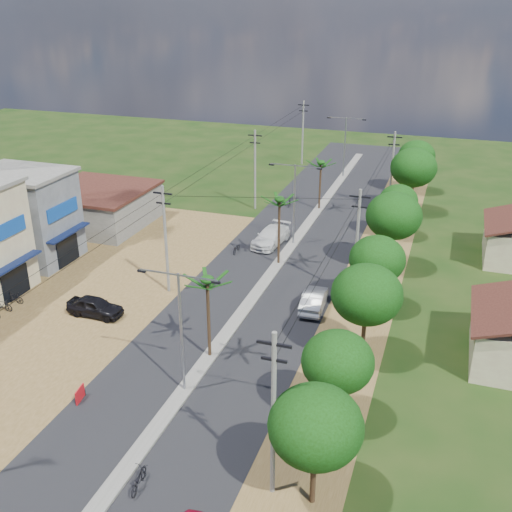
% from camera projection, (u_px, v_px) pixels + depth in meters
% --- Properties ---
extents(ground, '(160.00, 160.00, 0.00)m').
position_uv_depth(ground, '(185.00, 391.00, 36.72)').
color(ground, black).
rests_on(ground, ground).
extents(road, '(12.00, 110.00, 0.04)m').
position_uv_depth(road, '(261.00, 288.00, 49.74)').
color(road, black).
rests_on(road, ground).
extents(median, '(1.00, 90.00, 0.18)m').
position_uv_depth(median, '(272.00, 272.00, 52.32)').
color(median, '#605E56').
rests_on(median, ground).
extents(dirt_lot_west, '(18.00, 46.00, 0.04)m').
position_uv_depth(dirt_lot_west, '(57.00, 298.00, 48.07)').
color(dirt_lot_west, brown).
rests_on(dirt_lot_west, ground).
extents(dirt_shoulder_east, '(5.00, 90.00, 0.03)m').
position_uv_depth(dirt_shoulder_east, '(363.00, 303.00, 47.24)').
color(dirt_shoulder_east, brown).
rests_on(dirt_shoulder_east, ground).
extents(shophouse_grey, '(9.00, 6.40, 8.30)m').
position_uv_depth(shophouse_grey, '(26.00, 216.00, 53.69)').
color(shophouse_grey, '#505358').
rests_on(shophouse_grey, ground).
extents(low_shed, '(10.40, 10.40, 3.95)m').
position_uv_depth(low_shed, '(99.00, 206.00, 62.96)').
color(low_shed, '#605E56').
rests_on(low_shed, ground).
extents(tree_east_a, '(4.40, 4.40, 6.37)m').
position_uv_depth(tree_east_a, '(316.00, 426.00, 26.92)').
color(tree_east_a, black).
rests_on(tree_east_a, ground).
extents(tree_east_b, '(4.00, 4.00, 5.83)m').
position_uv_depth(tree_east_b, '(338.00, 362.00, 32.34)').
color(tree_east_b, black).
rests_on(tree_east_b, ground).
extents(tree_east_c, '(4.60, 4.60, 6.83)m').
position_uv_depth(tree_east_c, '(367.00, 295.00, 38.01)').
color(tree_east_c, black).
rests_on(tree_east_c, ground).
extents(tree_east_d, '(4.20, 4.20, 6.13)m').
position_uv_depth(tree_east_d, '(377.00, 259.00, 44.39)').
color(tree_east_d, black).
rests_on(tree_east_d, ground).
extents(tree_east_e, '(4.80, 4.80, 7.14)m').
position_uv_depth(tree_east_e, '(394.00, 216.00, 50.98)').
color(tree_east_e, black).
rests_on(tree_east_e, ground).
extents(tree_east_f, '(3.80, 3.80, 5.52)m').
position_uv_depth(tree_east_f, '(398.00, 201.00, 58.53)').
color(tree_east_f, black).
rests_on(tree_east_f, ground).
extents(tree_east_g, '(5.00, 5.00, 7.38)m').
position_uv_depth(tree_east_g, '(414.00, 168.00, 64.76)').
color(tree_east_g, black).
rests_on(tree_east_g, ground).
extents(tree_east_h, '(4.40, 4.40, 6.52)m').
position_uv_depth(tree_east_h, '(417.00, 156.00, 72.04)').
color(tree_east_h, black).
rests_on(tree_east_h, ground).
extents(palm_median_near, '(2.00, 2.00, 6.15)m').
position_uv_depth(palm_median_near, '(207.00, 283.00, 37.99)').
color(palm_median_near, black).
rests_on(palm_median_near, ground).
extents(palm_median_mid, '(2.00, 2.00, 6.55)m').
position_uv_depth(palm_median_mid, '(279.00, 202.00, 51.74)').
color(palm_median_mid, black).
rests_on(palm_median_mid, ground).
extents(palm_median_far, '(2.00, 2.00, 5.85)m').
position_uv_depth(palm_median_far, '(321.00, 165.00, 65.90)').
color(palm_median_far, black).
rests_on(palm_median_far, ground).
extents(streetlight_near, '(5.10, 0.18, 8.00)m').
position_uv_depth(streetlight_near, '(181.00, 323.00, 34.81)').
color(streetlight_near, gray).
rests_on(streetlight_near, ground).
extents(streetlight_mid, '(5.10, 0.18, 8.00)m').
position_uv_depth(streetlight_mid, '(294.00, 198.00, 56.53)').
color(streetlight_mid, gray).
rests_on(streetlight_mid, ground).
extents(streetlight_far, '(5.10, 0.18, 8.00)m').
position_uv_depth(streetlight_far, '(345.00, 142.00, 78.25)').
color(streetlight_far, gray).
rests_on(streetlight_far, ground).
extents(utility_pole_w_b, '(1.60, 0.24, 9.00)m').
position_uv_depth(utility_pole_w_b, '(166.00, 237.00, 47.31)').
color(utility_pole_w_b, '#605E56').
rests_on(utility_pole_w_b, ground).
extents(utility_pole_w_c, '(1.60, 0.24, 9.00)m').
position_uv_depth(utility_pole_w_c, '(255.00, 168.00, 66.42)').
color(utility_pole_w_c, '#605E56').
rests_on(utility_pole_w_c, ground).
extents(utility_pole_w_d, '(1.60, 0.24, 9.00)m').
position_uv_depth(utility_pole_w_d, '(303.00, 131.00, 84.67)').
color(utility_pole_w_d, '#605E56').
rests_on(utility_pole_w_d, ground).
extents(utility_pole_e_a, '(1.60, 0.24, 9.00)m').
position_uv_depth(utility_pole_e_a, '(273.00, 412.00, 27.40)').
color(utility_pole_e_a, '#605E56').
rests_on(utility_pole_e_a, ground).
extents(utility_pole_e_b, '(1.60, 0.24, 9.00)m').
position_uv_depth(utility_pole_e_b, '(357.00, 242.00, 46.52)').
color(utility_pole_e_b, '#605E56').
rests_on(utility_pole_e_b, ground).
extents(utility_pole_e_c, '(1.60, 0.24, 9.00)m').
position_uv_depth(utility_pole_e_c, '(392.00, 170.00, 65.63)').
color(utility_pole_e_c, '#605E56').
rests_on(utility_pole_e_c, ground).
extents(car_silver_mid, '(1.92, 4.76, 1.54)m').
position_uv_depth(car_silver_mid, '(314.00, 300.00, 46.12)').
color(car_silver_mid, gray).
rests_on(car_silver_mid, ground).
extents(car_white_far, '(2.97, 5.84, 1.62)m').
position_uv_depth(car_white_far, '(271.00, 237.00, 58.15)').
color(car_white_far, beige).
rests_on(car_white_far, ground).
extents(car_parked_dark, '(4.36, 1.77, 1.48)m').
position_uv_depth(car_parked_dark, '(95.00, 307.00, 45.14)').
color(car_parked_dark, black).
rests_on(car_parked_dark, ground).
extents(moto_rider_east, '(0.90, 1.96, 0.99)m').
position_uv_depth(moto_rider_east, '(138.00, 480.00, 29.33)').
color(moto_rider_east, black).
rests_on(moto_rider_east, ground).
extents(moto_rider_west_a, '(0.65, 1.73, 0.90)m').
position_uv_depth(moto_rider_west_a, '(237.00, 249.00, 56.35)').
color(moto_rider_west_a, black).
rests_on(moto_rider_west_a, ground).
extents(moto_rider_west_b, '(0.63, 1.54, 0.90)m').
position_uv_depth(moto_rider_west_b, '(290.00, 203.00, 68.88)').
color(moto_rider_west_b, black).
rests_on(moto_rider_west_b, ground).
extents(roadside_sign, '(0.24, 1.10, 0.92)m').
position_uv_depth(roadside_sign, '(80.00, 394.00, 35.68)').
color(roadside_sign, '#B41016').
rests_on(roadside_sign, ground).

